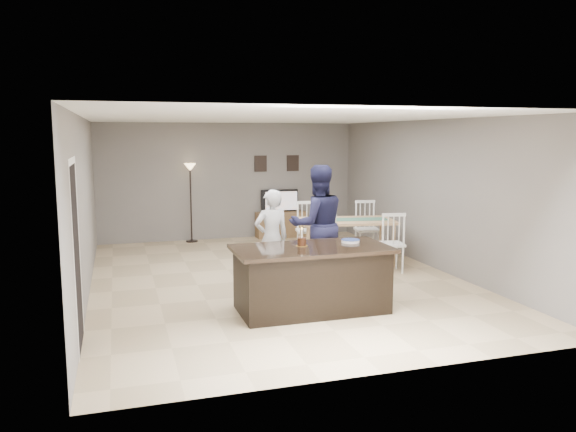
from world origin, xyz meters
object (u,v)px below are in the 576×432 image
object	(u,v)px
plate_stack	(350,241)
dining_table	(346,227)
television	(280,201)
floor_lamp	(190,181)
kitchen_island	(311,279)
tv_console	(281,225)
birthday_cake	(302,242)
man	(318,225)
woman	(272,239)

from	to	relation	value
plate_stack	dining_table	xyz separation A→B (m)	(0.97, 2.43, -0.23)
plate_stack	television	bearing A→B (deg)	84.18
plate_stack	floor_lamp	world-z (taller)	floor_lamp
kitchen_island	tv_console	bearing A→B (deg)	77.84
kitchen_island	television	xyz separation A→B (m)	(1.20, 5.64, 0.41)
floor_lamp	birthday_cake	bearing A→B (deg)	-81.40
kitchen_island	tv_console	distance (m)	5.70
tv_console	plate_stack	world-z (taller)	plate_stack
tv_console	birthday_cake	bearing A→B (deg)	-103.45
television	plate_stack	bearing A→B (deg)	84.18
man	floor_lamp	size ratio (longest dim) A/B	1.09
television	dining_table	size ratio (longest dim) A/B	0.40
man	birthday_cake	xyz separation A→B (m)	(-0.69, -1.23, -0.01)
birthday_cake	man	bearing A→B (deg)	60.98
tv_console	dining_table	world-z (taller)	dining_table
dining_table	man	bearing A→B (deg)	-119.93
woman	floor_lamp	distance (m)	4.34
tv_console	floor_lamp	xyz separation A→B (m)	(-2.13, 0.02, 1.09)
television	plate_stack	world-z (taller)	television
tv_console	woman	world-z (taller)	woman
kitchen_island	tv_console	size ratio (longest dim) A/B	1.79
tv_console	birthday_cake	xyz separation A→B (m)	(-1.31, -5.45, 0.66)
plate_stack	floor_lamp	xyz separation A→B (m)	(-1.57, 5.44, 0.47)
tv_console	birthday_cake	world-z (taller)	birthday_cake
tv_console	television	bearing A→B (deg)	90.00
man	kitchen_island	bearing A→B (deg)	67.94
kitchen_island	dining_table	world-z (taller)	dining_table
kitchen_island	floor_lamp	distance (m)	5.74
television	man	xyz separation A→B (m)	(-0.62, -4.29, 0.11)
woman	man	distance (m)	0.80
tv_console	man	bearing A→B (deg)	-98.36
man	plate_stack	xyz separation A→B (m)	(0.06, -1.20, -0.05)
tv_console	dining_table	distance (m)	3.05
kitchen_island	dining_table	size ratio (longest dim) A/B	0.95
man	plate_stack	size ratio (longest dim) A/B	7.34
kitchen_island	woman	size ratio (longest dim) A/B	1.37
man	plate_stack	bearing A→B (deg)	94.05
man	birthday_cake	world-z (taller)	man
man	dining_table	bearing A→B (deg)	-128.86
television	floor_lamp	xyz separation A→B (m)	(-2.13, -0.05, 0.52)
tv_console	woman	bearing A→B (deg)	-108.34
kitchen_island	television	size ratio (longest dim) A/B	2.35
tv_console	man	size ratio (longest dim) A/B	0.62
woman	birthday_cake	bearing A→B (deg)	88.66
man	dining_table	size ratio (longest dim) A/B	0.86
dining_table	birthday_cake	bearing A→B (deg)	-114.76
man	floor_lamp	distance (m)	4.52
television	floor_lamp	world-z (taller)	floor_lamp
kitchen_island	floor_lamp	world-z (taller)	floor_lamp
television	woman	size ratio (longest dim) A/B	0.58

